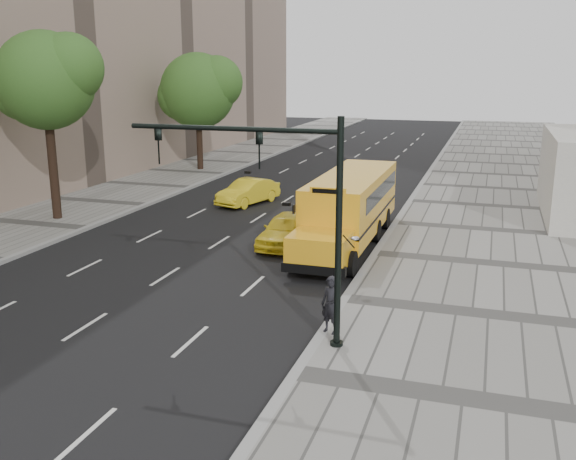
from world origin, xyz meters
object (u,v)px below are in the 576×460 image
(tree_b, at_px, (47,80))
(traffic_signal, at_px, (288,202))
(tree_c, at_px, (199,90))
(school_bus, at_px, (351,203))
(pedestrian, at_px, (331,305))
(taxi_near, at_px, (286,230))
(taxi_far, at_px, (248,192))

(tree_b, height_order, traffic_signal, tree_b)
(tree_c, xyz_separation_m, school_bus, (14.90, -16.21, -4.17))
(school_bus, bearing_deg, pedestrian, -80.61)
(pedestrian, xyz_separation_m, traffic_signal, (-1.04, -0.79, 3.09))
(tree_b, distance_m, pedestrian, 20.22)
(tree_c, height_order, traffic_signal, tree_c)
(traffic_signal, bearing_deg, taxi_near, 108.15)
(traffic_signal, bearing_deg, tree_b, 145.80)
(tree_c, relative_size, traffic_signal, 1.35)
(tree_b, xyz_separation_m, tree_c, (0.01, 16.84, -1.05))
(taxi_far, bearing_deg, taxi_near, -41.43)
(taxi_far, height_order, traffic_signal, traffic_signal)
(taxi_near, height_order, pedestrian, pedestrian)
(tree_b, xyz_separation_m, taxi_far, (7.66, 6.77, -6.28))
(tree_b, bearing_deg, tree_c, 89.95)
(traffic_signal, bearing_deg, taxi_far, 114.57)
(taxi_far, bearing_deg, tree_c, 143.86)
(pedestrian, bearing_deg, taxi_far, 137.79)
(taxi_near, bearing_deg, school_bus, 32.60)
(taxi_near, relative_size, pedestrian, 2.48)
(school_bus, bearing_deg, taxi_far, 139.79)
(taxi_near, xyz_separation_m, pedestrian, (4.23, -8.95, 0.28))
(tree_c, distance_m, school_bus, 22.40)
(taxi_near, height_order, taxi_far, taxi_near)
(school_bus, xyz_separation_m, traffic_signal, (0.69, -11.24, 2.33))
(tree_c, height_order, taxi_near, tree_c)
(tree_b, distance_m, traffic_signal, 19.08)
(pedestrian, bearing_deg, traffic_signal, -123.33)
(tree_c, xyz_separation_m, taxi_far, (7.65, -10.08, -5.23))
(tree_c, height_order, school_bus, tree_c)
(taxi_near, relative_size, taxi_far, 0.98)
(tree_c, relative_size, taxi_near, 2.05)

